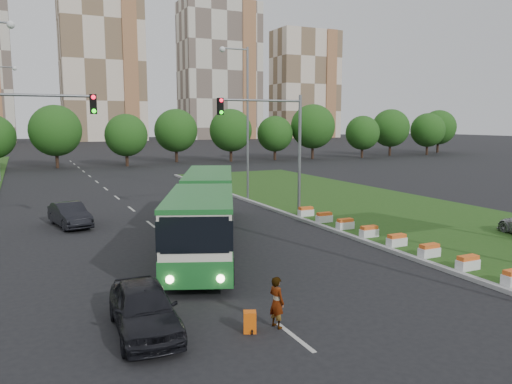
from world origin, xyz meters
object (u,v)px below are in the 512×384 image
articulated_bus (200,210)px  car_left_far (70,215)px  traffic_mast_median (278,137)px  pedestrian (277,302)px  shopping_trolley (250,322)px  car_left_near (144,308)px  traffic_mast_left (12,142)px

articulated_bus → car_left_far: 9.31m
traffic_mast_median → car_left_far: (-12.36, 3.45, -4.63)m
pedestrian → articulated_bus: bearing=-21.9°
articulated_bus → shopping_trolley: articulated_bus is taller
articulated_bus → pedestrian: (-1.43, -11.40, -0.94)m
car_left_near → car_left_far: car_left_near is taller
traffic_mast_left → shopping_trolley: traffic_mast_left is taller
traffic_mast_median → pedestrian: (-7.93, -15.12, -4.54)m
car_left_near → pedestrian: size_ratio=2.76×
car_left_far → articulated_bus: bearing=-62.1°
traffic_mast_median → car_left_near: (-11.72, -13.73, -4.59)m
traffic_mast_left → articulated_bus: bearing=-17.4°
traffic_mast_left → articulated_bus: 9.75m
articulated_bus → shopping_trolley: bearing=-79.5°
traffic_mast_left → shopping_trolley: (6.31, -14.11, -5.03)m
traffic_mast_median → car_left_near: traffic_mast_median is taller
traffic_mast_median → shopping_trolley: (-8.84, -15.11, -5.03)m
traffic_mast_left → car_left_near: 13.96m
traffic_mast_median → car_left_far: size_ratio=1.82×
traffic_mast_median → car_left_far: traffic_mast_median is taller
traffic_mast_left → traffic_mast_median: bearing=3.8°
shopping_trolley → traffic_mast_left: bearing=136.8°
traffic_mast_median → traffic_mast_left: 15.19m
traffic_mast_median → articulated_bus: 8.31m
pedestrian → traffic_mast_left: bearing=12.3°
traffic_mast_left → car_left_near: bearing=-74.9°
shopping_trolley → car_left_far: bearing=123.4°
car_left_near → shopping_trolley: (2.87, -1.38, -0.44)m
articulated_bus → pedestrian: bearing=-75.0°
traffic_mast_median → car_left_near: bearing=-130.5°
traffic_mast_median → shopping_trolley: traffic_mast_median is taller
car_left_near → pedestrian: bearing=-16.9°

